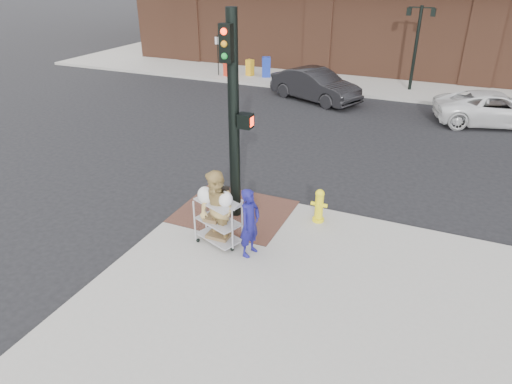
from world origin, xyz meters
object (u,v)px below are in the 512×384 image
at_px(lamp_post, 417,39).
at_px(sedan_dark, 315,85).
at_px(fire_hydrant, 319,205).
at_px(utility_cart, 218,218).
at_px(traffic_signal_pole, 234,114).
at_px(minivan_white, 496,109).
at_px(pedestrian_tan, 217,211).
at_px(woman_blue, 250,223).

relative_size(lamp_post, sedan_dark, 0.88).
bearing_deg(fire_hydrant, utility_cart, -134.90).
height_order(traffic_signal_pole, minivan_white, traffic_signal_pole).
height_order(pedestrian_tan, fire_hydrant, pedestrian_tan).
distance_m(lamp_post, utility_cart, 16.78).
xyz_separation_m(sedan_dark, fire_hydrant, (3.54, -11.21, -0.15)).
bearing_deg(utility_cart, minivan_white, 64.03).
bearing_deg(utility_cart, traffic_signal_pole, 98.19).
bearing_deg(woman_blue, fire_hydrant, -16.16).
bearing_deg(sedan_dark, lamp_post, -25.47).
distance_m(traffic_signal_pole, pedestrian_tan, 2.31).
bearing_deg(fire_hydrant, traffic_signal_pole, -164.86).
xyz_separation_m(traffic_signal_pole, woman_blue, (1.04, -1.45, -1.88)).
xyz_separation_m(minivan_white, fire_hydrant, (-4.26, -10.67, -0.06)).
distance_m(lamp_post, minivan_white, 5.86).
bearing_deg(pedestrian_tan, woman_blue, 22.40).
distance_m(pedestrian_tan, utility_cart, 0.34).
height_order(pedestrian_tan, utility_cart, pedestrian_tan).
xyz_separation_m(woman_blue, fire_hydrant, (0.98, 2.00, -0.35)).
bearing_deg(utility_cart, lamp_post, 82.11).
distance_m(lamp_post, woman_blue, 16.82).
height_order(lamp_post, traffic_signal_pole, traffic_signal_pole).
relative_size(pedestrian_tan, sedan_dark, 0.41).
bearing_deg(minivan_white, pedestrian_tan, 139.10).
bearing_deg(woman_blue, minivan_white, -12.41).
bearing_deg(fire_hydrant, lamp_post, 88.24).
height_order(sedan_dark, fire_hydrant, sedan_dark).
relative_size(pedestrian_tan, utility_cart, 1.30).
relative_size(woman_blue, fire_hydrant, 1.81).
relative_size(pedestrian_tan, minivan_white, 0.39).
relative_size(minivan_white, fire_hydrant, 5.43).
bearing_deg(lamp_post, pedestrian_tan, -97.57).
bearing_deg(utility_cart, woman_blue, -10.01).
bearing_deg(woman_blue, sedan_dark, 21.00).
xyz_separation_m(lamp_post, fire_hydrant, (-0.45, -14.68, -2.02)).
height_order(minivan_white, utility_cart, utility_cart).
xyz_separation_m(lamp_post, pedestrian_tan, (-2.22, -16.71, -1.54)).
bearing_deg(utility_cart, fire_hydrant, 45.10).
distance_m(sedan_dark, utility_cart, 13.17).
height_order(lamp_post, fire_hydrant, lamp_post).
xyz_separation_m(pedestrian_tan, utility_cart, (-0.07, 0.18, -0.28)).
relative_size(lamp_post, pedestrian_tan, 2.15).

